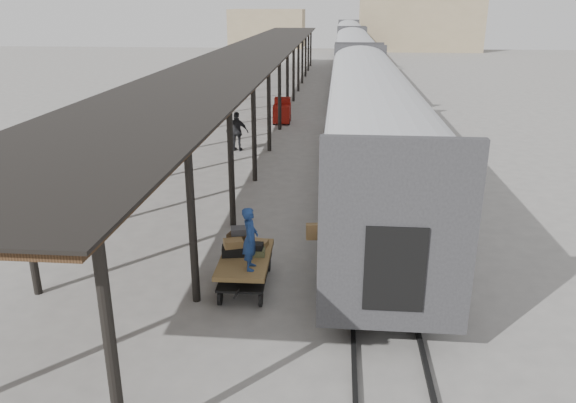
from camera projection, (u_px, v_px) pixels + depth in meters
The scene contains 11 objects.
ground at pixel (261, 267), 15.67m from camera, with size 160.00×160.00×0.00m, color slate.
train at pixel (354, 58), 46.23m from camera, with size 3.45×76.01×4.01m.
canopy at pixel (258, 50), 37.15m from camera, with size 4.90×64.30×4.15m.
rails at pixel (353, 90), 47.30m from camera, with size 1.54×150.00×0.12m.
building_far at pixel (419, 23), 86.38m from camera, with size 18.00×10.00×8.00m, color tan.
building_left at pixel (267, 28), 92.48m from camera, with size 12.00×8.00×6.00m, color tan.
baggage_cart at pixel (245, 264), 14.37m from camera, with size 1.30×2.43×0.86m.
suitcase_stack at pixel (242, 244), 14.54m from camera, with size 1.15×1.06×0.60m.
luggage_tug at pixel (282, 112), 34.27m from camera, with size 1.08×1.71×1.49m.
porter at pixel (250, 239), 13.40m from camera, with size 0.57×0.38×1.57m, color navy.
pedestrian at pixel (237, 132), 27.66m from camera, with size 1.14×0.47×1.95m, color black.
Camera 1 is at (2.00, -14.04, 6.97)m, focal length 35.00 mm.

